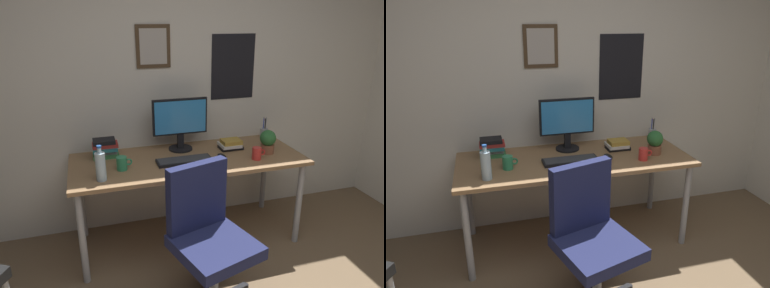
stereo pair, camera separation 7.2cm
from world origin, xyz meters
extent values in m
cube|color=silver|center=(0.00, 2.15, 1.30)|extent=(4.40, 0.08, 2.60)
cube|color=#4C3823|center=(-0.13, 2.11, 1.58)|extent=(0.28, 0.02, 0.34)
cube|color=beige|center=(-0.13, 2.09, 1.58)|extent=(0.22, 0.00, 0.28)
cube|color=black|center=(0.58, 2.11, 1.39)|extent=(0.40, 0.01, 0.56)
cube|color=#936D47|center=(0.05, 1.71, 0.73)|extent=(1.83, 0.73, 0.03)
cylinder|color=#9EA0A5|center=(-0.81, 1.40, 0.36)|extent=(0.05, 0.05, 0.72)
cylinder|color=#9EA0A5|center=(0.90, 1.40, 0.36)|extent=(0.05, 0.05, 0.72)
cylinder|color=#9EA0A5|center=(-0.81, 2.01, 0.36)|extent=(0.05, 0.05, 0.72)
cylinder|color=#9EA0A5|center=(0.90, 2.01, 0.36)|extent=(0.05, 0.05, 0.72)
cube|color=#1E234C|center=(-0.01, 0.92, 0.46)|extent=(0.57, 0.57, 0.08)
cube|color=#1E234C|center=(-0.07, 1.11, 0.72)|extent=(0.42, 0.18, 0.45)
cylinder|color=#9EA0A5|center=(-0.01, 0.92, 0.21)|extent=(0.07, 0.07, 0.42)
cylinder|color=black|center=(0.26, 1.00, 0.02)|extent=(0.05, 0.05, 0.04)
cube|color=black|center=(-0.01, 1.06, 0.04)|extent=(0.05, 0.28, 0.03)
cylinder|color=black|center=(0.00, 1.20, 0.02)|extent=(0.05, 0.05, 0.04)
cylinder|color=black|center=(0.04, 1.91, 0.75)|extent=(0.20, 0.20, 0.01)
cube|color=black|center=(0.04, 1.91, 0.82)|extent=(0.05, 0.04, 0.12)
cube|color=black|center=(0.04, 1.92, 1.03)|extent=(0.46, 0.02, 0.30)
cube|color=#338CD8|center=(0.04, 1.90, 1.03)|extent=(0.43, 0.00, 0.27)
cube|color=black|center=(-0.01, 1.63, 0.76)|extent=(0.43, 0.15, 0.02)
cube|color=#38383A|center=(-0.01, 1.63, 0.77)|extent=(0.41, 0.13, 0.00)
ellipsoid|color=black|center=(0.29, 1.61, 0.76)|extent=(0.06, 0.11, 0.04)
cylinder|color=silver|center=(-0.64, 1.48, 0.85)|extent=(0.07, 0.07, 0.20)
cylinder|color=silver|center=(-0.64, 1.48, 0.97)|extent=(0.03, 0.03, 0.04)
cylinder|color=#2659B2|center=(-0.64, 1.48, 0.99)|extent=(0.03, 0.03, 0.01)
cylinder|color=red|center=(0.55, 1.52, 0.80)|extent=(0.07, 0.07, 0.10)
torus|color=red|center=(0.60, 1.52, 0.80)|extent=(0.05, 0.01, 0.05)
cylinder|color=#2D8C59|center=(-0.48, 1.62, 0.80)|extent=(0.08, 0.08, 0.10)
torus|color=#2D8C59|center=(-0.43, 1.62, 0.80)|extent=(0.05, 0.01, 0.05)
cylinder|color=brown|center=(0.70, 1.62, 0.78)|extent=(0.11, 0.11, 0.07)
sphere|color=#2D6B33|center=(0.70, 1.62, 0.88)|extent=(0.13, 0.13, 0.13)
ellipsoid|color=#287A38|center=(0.67, 1.65, 0.89)|extent=(0.07, 0.08, 0.02)
ellipsoid|color=#287A38|center=(0.73, 1.65, 0.88)|extent=(0.07, 0.08, 0.02)
ellipsoid|color=#287A38|center=(0.67, 1.59, 0.88)|extent=(0.08, 0.07, 0.02)
cylinder|color=#9EA0A5|center=(0.85, 1.97, 0.79)|extent=(0.07, 0.07, 0.09)
cylinder|color=#263FBF|center=(0.84, 1.97, 0.87)|extent=(0.01, 0.01, 0.13)
cylinder|color=red|center=(0.85, 1.98, 0.87)|extent=(0.01, 0.01, 0.13)
cylinder|color=black|center=(0.85, 1.96, 0.87)|extent=(0.01, 0.01, 0.13)
cylinder|color=#9EA0A5|center=(0.86, 1.97, 0.88)|extent=(0.01, 0.03, 0.14)
cylinder|color=#9EA0A5|center=(0.84, 1.97, 0.88)|extent=(0.01, 0.02, 0.14)
cube|color=black|center=(0.45, 1.80, 0.76)|extent=(0.19, 0.12, 0.03)
cube|color=silver|center=(0.44, 1.80, 0.78)|extent=(0.17, 0.16, 0.02)
cube|color=gold|center=(0.45, 1.79, 0.81)|extent=(0.16, 0.13, 0.03)
cube|color=#33723F|center=(-0.58, 1.91, 0.76)|extent=(0.20, 0.12, 0.03)
cube|color=gray|center=(-0.58, 1.92, 0.80)|extent=(0.17, 0.12, 0.03)
cube|color=#26727A|center=(-0.58, 1.90, 0.82)|extent=(0.19, 0.13, 0.03)
cube|color=#B22D28|center=(-0.58, 1.90, 0.85)|extent=(0.20, 0.12, 0.03)
cube|color=black|center=(-0.58, 1.91, 0.88)|extent=(0.17, 0.13, 0.03)
camera|label=1|loc=(-0.69, -0.83, 1.80)|focal=33.44mm
camera|label=2|loc=(-0.62, -0.85, 1.80)|focal=33.44mm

